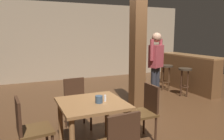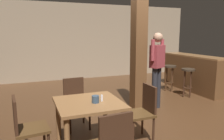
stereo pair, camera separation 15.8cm
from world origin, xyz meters
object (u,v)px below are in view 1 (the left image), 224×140
Objects in this scene: chair_west at (29,127)px; bar_stool_near at (185,75)px; napkin_cup at (99,99)px; bar_stool_mid at (166,71)px; bar_counter at (188,72)px; standing_person at (156,65)px; chair_east at (145,109)px; chair_north at (76,101)px; salt_shaker at (105,98)px; dining_table at (92,111)px.

bar_stool_near is (4.08, 1.70, 0.07)m from chair_west.
napkin_cup reaches higher than bar_stool_near.
chair_west is 4.67m from bar_stool_mid.
bar_counter is at bearing -16.44° from bar_stool_mid.
standing_person is at bearing -135.66° from bar_stool_mid.
standing_person reaches higher than bar_counter.
chair_west is (-1.73, 0.02, 0.00)m from chair_east.
chair_west is at bearing -157.33° from bar_stool_near.
bar_counter reaches higher than bar_stool_mid.
chair_east is at bearing -143.76° from bar_stool_near.
chair_north and chair_west have the same top height.
salt_shaker is at bearing -147.83° from bar_counter.
chair_north is 1.16× the size of bar_stool_mid.
chair_north is 1.21m from chair_west.
bar_stool_near is (1.32, 0.50, -0.42)m from standing_person.
chair_east is 1.73m from chair_west.
salt_shaker is 2.15m from standing_person.
dining_table is 9.86× the size of salt_shaker.
chair_west is (-0.85, 0.01, -0.11)m from dining_table.
dining_table is 1.18× the size of bar_stool_mid.
chair_west is 9.65× the size of salt_shaker.
bar_stool_mid is at bearing 26.11° from chair_north.
bar_stool_mid is (-0.65, 0.19, 0.04)m from bar_counter.
chair_north is 8.48× the size of napkin_cup.
bar_counter reaches higher than dining_table.
salt_shaker is (0.18, -0.05, 0.18)m from dining_table.
bar_counter is (2.92, 2.24, 0.03)m from chair_east.
bar_stool_mid is (1.24, 1.21, -0.42)m from standing_person.
bar_counter reaches higher than chair_east.
bar_stool_mid is at bearing 39.13° from napkin_cup.
chair_north is at bearing 45.58° from chair_west.
chair_west reaches higher than napkin_cup.
bar_stool_near is 1.00× the size of bar_stool_mid.
napkin_cup is 0.11m from salt_shaker.
standing_person reaches higher than chair_east.
chair_north is 3.35m from bar_stool_near.
standing_person is at bearing 23.47° from chair_west.
standing_person is 2.19m from bar_counter.
chair_west is 1.15× the size of bar_stool_near.
bar_stool_mid is at bearing 44.34° from standing_person.
chair_west is at bearing -134.42° from chair_north.
dining_table is 4.41m from bar_counter.
bar_stool_mid is at bearing 39.73° from salt_shaker.
bar_counter is (3.81, 1.36, 0.03)m from chair_north.
chair_east is at bearing -142.57° from bar_counter.
standing_person reaches higher than chair_west.
standing_person is 2.24× the size of bar_stool_mid.
bar_counter is at bearing 31.81° from napkin_cup.
chair_west is 0.97m from napkin_cup.
chair_north is 1.00× the size of chair_east.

